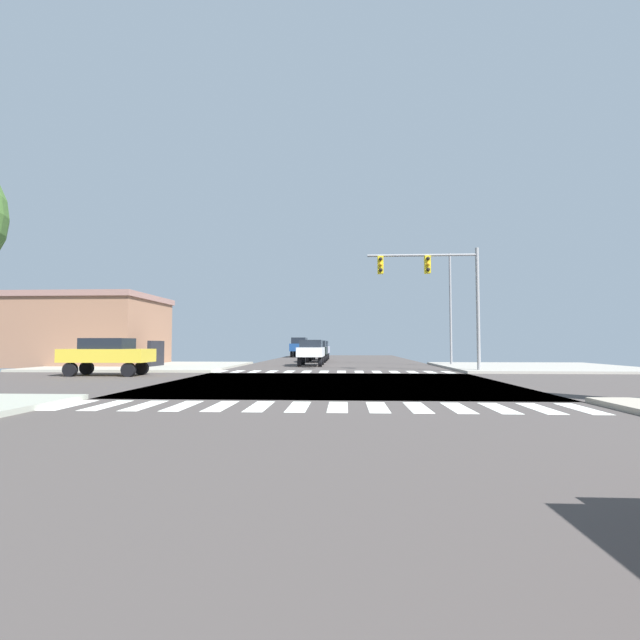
{
  "coord_description": "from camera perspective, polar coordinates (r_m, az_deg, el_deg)",
  "views": [
    {
      "loc": [
        0.42,
        -18.98,
        1.6
      ],
      "look_at": [
        -1.13,
        10.1,
        3.11
      ],
      "focal_mm": 25.72,
      "sensor_mm": 36.0,
      "label": 1
    }
  ],
  "objects": [
    {
      "name": "bank_building",
      "position": [
        38.34,
        -28.78,
        -1.16
      ],
      "size": [
        14.3,
        7.95,
        5.12
      ],
      "color": "#90654D",
      "rests_on": "ground"
    },
    {
      "name": "crosswalk_far",
      "position": [
        26.34,
        1.6,
        -6.45
      ],
      "size": [
        13.5,
        2.0,
        0.01
      ],
      "color": "white",
      "rests_on": "ground"
    },
    {
      "name": "sedan_nearside_1",
      "position": [
        33.5,
        -1.09,
        -3.8
      ],
      "size": [
        1.8,
        4.3,
        1.88
      ],
      "rotation": [
        0.0,
        0.0,
        3.14
      ],
      "color": "black",
      "rests_on": "ground"
    },
    {
      "name": "street_lamp",
      "position": [
        34.5,
        15.52,
        2.59
      ],
      "size": [
        1.78,
        0.32,
        8.18
      ],
      "color": "gray",
      "rests_on": "ground"
    },
    {
      "name": "sidewalk_corner_nw",
      "position": [
        33.8,
        -20.44,
        -5.38
      ],
      "size": [
        12.0,
        12.0,
        0.14
      ],
      "color": "#A3A193",
      "rests_on": "ground"
    },
    {
      "name": "traffic_signal_mast",
      "position": [
        27.02,
        14.19,
        4.79
      ],
      "size": [
        6.33,
        0.55,
        7.08
      ],
      "color": "gray",
      "rests_on": "ground"
    },
    {
      "name": "ground",
      "position": [
        19.06,
        1.79,
        -7.87
      ],
      "size": [
        90.0,
        90.0,
        0.05
      ],
      "color": "#46403D"
    },
    {
      "name": "sedan_queued_3",
      "position": [
        25.46,
        -24.96,
        -3.79
      ],
      "size": [
        4.3,
        1.8,
        1.88
      ],
      "rotation": [
        0.0,
        0.0,
        4.71
      ],
      "color": "black",
      "rests_on": "ground"
    },
    {
      "name": "suv_trailing_1",
      "position": [
        55.39,
        -2.57,
        -3.19
      ],
      "size": [
        1.96,
        4.6,
        2.34
      ],
      "rotation": [
        0.0,
        0.0,
        3.14
      ],
      "color": "black",
      "rests_on": "ground"
    },
    {
      "name": "sedan_leading_4",
      "position": [
        45.7,
        0.02,
        -3.58
      ],
      "size": [
        1.8,
        4.3,
        1.88
      ],
      "rotation": [
        0.0,
        0.0,
        3.14
      ],
      "color": "black",
      "rests_on": "ground"
    },
    {
      "name": "crosswalk_near",
      "position": [
        11.81,
        -0.24,
        -10.74
      ],
      "size": [
        13.5,
        2.0,
        0.01
      ],
      "color": "white",
      "rests_on": "ground"
    },
    {
      "name": "sidewalk_corner_ne",
      "position": [
        33.47,
        25.24,
        -5.31
      ],
      "size": [
        12.0,
        12.0,
        0.14
      ],
      "color": "#A09B91",
      "rests_on": "ground"
    },
    {
      "name": "sedan_inner_5",
      "position": [
        40.28,
        -0.39,
        -3.66
      ],
      "size": [
        1.8,
        4.3,
        1.88
      ],
      "rotation": [
        0.0,
        0.0,
        3.14
      ],
      "color": "black",
      "rests_on": "ground"
    }
  ]
}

